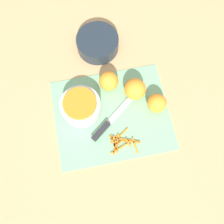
{
  "coord_description": "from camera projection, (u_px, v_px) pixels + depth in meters",
  "views": [
    {
      "loc": [
        -0.06,
        -0.3,
        0.96
      ],
      "look_at": [
        0.0,
        0.0,
        0.04
      ],
      "focal_mm": 42.0,
      "sensor_mm": 36.0,
      "label": 1
    }
  ],
  "objects": [
    {
      "name": "ground_plane",
      "position": [
        112.0,
        115.0,
        1.01
      ],
      "size": [
        4.0,
        4.0,
        0.0
      ],
      "primitive_type": "plane",
      "color": "tan"
    },
    {
      "name": "peel_pile",
      "position": [
        122.0,
        143.0,
        0.96
      ],
      "size": [
        0.12,
        0.1,
        0.01
      ],
      "color": "orange",
      "rests_on": "cutting_board"
    },
    {
      "name": "bowl_speckled",
      "position": [
        81.0,
        106.0,
        0.97
      ],
      "size": [
        0.15,
        0.15,
        0.08
      ],
      "color": "silver",
      "rests_on": "cutting_board"
    },
    {
      "name": "orange_right",
      "position": [
        157.0,
        103.0,
        0.98
      ],
      "size": [
        0.07,
        0.07,
        0.07
      ],
      "color": "orange",
      "rests_on": "cutting_board"
    },
    {
      "name": "orange_back",
      "position": [
        109.0,
        81.0,
        1.0
      ],
      "size": [
        0.07,
        0.07,
        0.07
      ],
      "color": "orange",
      "rests_on": "cutting_board"
    },
    {
      "name": "orange_left",
      "position": [
        135.0,
        89.0,
        0.99
      ],
      "size": [
        0.08,
        0.08,
        0.08
      ],
      "color": "orange",
      "rests_on": "cutting_board"
    },
    {
      "name": "cutting_board",
      "position": [
        112.0,
        115.0,
        1.0
      ],
      "size": [
        0.44,
        0.36,
        0.01
      ],
      "color": "#75AD84",
      "rests_on": "ground_plane"
    },
    {
      "name": "knife",
      "position": [
        107.0,
        124.0,
        0.98
      ],
      "size": [
        0.21,
        0.17,
        0.02
      ],
      "rotation": [
        0.0,
        0.0,
        0.67
      ],
      "color": "#232328",
      "rests_on": "cutting_board"
    },
    {
      "name": "bowl_dark",
      "position": [
        98.0,
        43.0,
        1.07
      ],
      "size": [
        0.17,
        0.17,
        0.06
      ],
      "color": "#1E2833",
      "rests_on": "ground_plane"
    }
  ]
}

